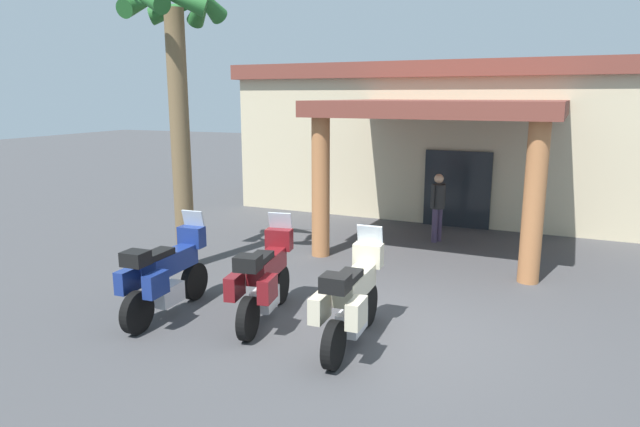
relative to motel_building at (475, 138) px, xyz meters
The scene contains 7 objects.
ground_plane 10.22m from the motel_building, 90.61° to the right, with size 80.00×80.00×0.00m, color #424244.
motel_building is the anchor object (origin of this frame).
motorcycle_blue 11.39m from the motel_building, 108.23° to the right, with size 0.71×2.21×1.61m.
motorcycle_maroon 10.59m from the motel_building, 100.66° to the right, with size 0.81×2.21×1.61m.
motorcycle_cream 10.76m from the motel_building, 91.87° to the right, with size 0.70×2.21×1.61m.
pedestrian 4.48m from the motel_building, 93.98° to the right, with size 0.32×0.48×1.70m.
palm_tree_roadside 9.84m from the motel_building, 119.73° to the right, with size 1.97×2.13×5.96m.
Camera 1 is at (2.16, -7.78, 3.55)m, focal length 31.13 mm.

